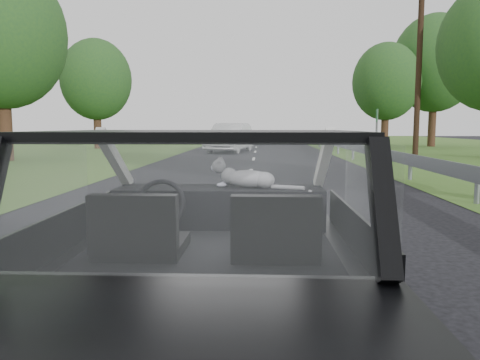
# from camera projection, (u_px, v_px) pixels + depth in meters

# --- Properties ---
(ground) EXTENTS (140.00, 140.00, 0.00)m
(ground) POSITION_uv_depth(u_px,v_px,m) (213.00, 348.00, 3.11)
(ground) COLOR #26252C
(ground) RESTS_ON ground
(subject_car) EXTENTS (1.80, 4.00, 1.45)m
(subject_car) POSITION_uv_depth(u_px,v_px,m) (212.00, 242.00, 3.03)
(subject_car) COLOR black
(subject_car) RESTS_ON ground
(dashboard) EXTENTS (1.58, 0.45, 0.30)m
(dashboard) POSITION_uv_depth(u_px,v_px,m) (220.00, 206.00, 3.63)
(dashboard) COLOR black
(dashboard) RESTS_ON subject_car
(driver_seat) EXTENTS (0.50, 0.72, 0.42)m
(driver_seat) POSITION_uv_depth(u_px,v_px,m) (139.00, 227.00, 2.74)
(driver_seat) COLOR black
(driver_seat) RESTS_ON subject_car
(passenger_seat) EXTENTS (0.50, 0.72, 0.42)m
(passenger_seat) POSITION_uv_depth(u_px,v_px,m) (275.00, 229.00, 2.70)
(passenger_seat) COLOR black
(passenger_seat) RESTS_ON subject_car
(steering_wheel) EXTENTS (0.36, 0.36, 0.04)m
(steering_wheel) POSITION_uv_depth(u_px,v_px,m) (161.00, 203.00, 3.35)
(steering_wheel) COLOR black
(steering_wheel) RESTS_ON dashboard
(cat) EXTENTS (0.55, 0.29, 0.24)m
(cat) POSITION_uv_depth(u_px,v_px,m) (248.00, 178.00, 3.58)
(cat) COLOR gray
(cat) RESTS_ON dashboard
(guardrail) EXTENTS (0.05, 90.00, 0.32)m
(guardrail) POSITION_uv_depth(u_px,v_px,m) (406.00, 159.00, 12.78)
(guardrail) COLOR gray
(guardrail) RESTS_ON ground
(other_car) EXTENTS (2.91, 5.32, 1.66)m
(other_car) POSITION_uv_depth(u_px,v_px,m) (230.00, 138.00, 26.77)
(other_car) COLOR silver
(other_car) RESTS_ON ground
(highway_sign) EXTENTS (0.31, 0.87, 2.19)m
(highway_sign) POSITION_uv_depth(u_px,v_px,m) (376.00, 135.00, 19.95)
(highway_sign) COLOR #0F4E1E
(highway_sign) RESTS_ON ground
(utility_pole) EXTENTS (0.31, 0.31, 8.26)m
(utility_pole) POSITION_uv_depth(u_px,v_px,m) (419.00, 70.00, 22.13)
(utility_pole) COLOR #362012
(utility_pole) RESTS_ON ground
(tree_2) EXTENTS (5.19, 5.19, 6.91)m
(tree_2) POSITION_uv_depth(u_px,v_px,m) (386.00, 97.00, 31.85)
(tree_2) COLOR #1F4520
(tree_2) RESTS_ON ground
(tree_3) EXTENTS (6.31, 6.31, 9.16)m
(tree_3) POSITION_uv_depth(u_px,v_px,m) (434.00, 83.00, 33.54)
(tree_3) COLOR #1F4520
(tree_3) RESTS_ON ground
(tree_5) EXTENTS (7.03, 7.03, 8.06)m
(tree_5) POSITION_uv_depth(u_px,v_px,m) (2.00, 65.00, 19.51)
(tree_5) COLOR #1F4520
(tree_5) RESTS_ON ground
(tree_6) EXTENTS (5.41, 5.41, 6.92)m
(tree_6) POSITION_uv_depth(u_px,v_px,m) (97.00, 96.00, 30.55)
(tree_6) COLOR #1F4520
(tree_6) RESTS_ON ground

